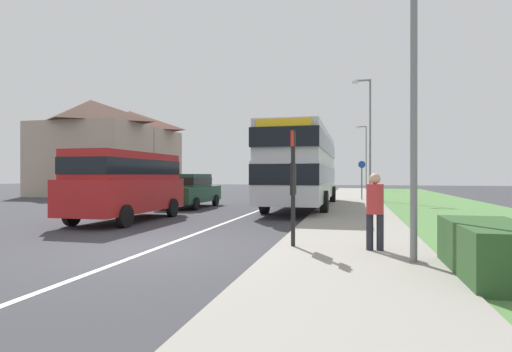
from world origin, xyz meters
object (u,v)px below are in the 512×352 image
Objects in this scene: street_lamp_near at (407,34)px; street_lamp_mid at (368,132)px; double_decker_bus at (303,165)px; parked_van_red at (127,181)px; pedestrian_at_stop at (375,208)px; cycle_route_sign at (362,178)px; parked_car_dark_green at (190,189)px; bus_stop_sign at (293,179)px; street_lamp_far at (365,153)px.

street_lamp_near is 18.33m from street_lamp_mid.
double_decker_bus is at bearing -118.78° from street_lamp_mid.
pedestrian_at_stop is at bearing -27.91° from parked_van_red.
street_lamp_near reaches higher than parked_van_red.
cycle_route_sign reaches higher than pedestrian_at_stop.
cycle_route_sign is (8.48, 7.17, 0.50)m from parked_car_dark_green.
pedestrian_at_stop is 0.24× the size of street_lamp_near.
bus_stop_sign is (1.16, -11.23, -0.60)m from double_decker_bus.
double_decker_bus is 1.65× the size of street_lamp_far.
parked_van_red is at bearing 148.52° from street_lamp_near.
double_decker_bus reaches higher than cycle_route_sign.
pedestrian_at_stop is 0.66× the size of cycle_route_sign.
bus_stop_sign is 3.51m from street_lamp_near.
double_decker_bus is 2.13× the size of parked_van_red.
street_lamp_far is at bearing 74.35° from parked_van_red.
pedestrian_at_stop is at bearing -3.37° from bus_stop_sign.
street_lamp_near is (3.32, -12.31, 1.94)m from double_decker_bus.
pedestrian_at_stop is at bearing -91.23° from street_lamp_far.
parked_car_dark_green is (-0.15, 5.96, -0.51)m from parked_van_red.
street_lamp_far reaches higher than parked_van_red.
double_decker_bus is 4.42× the size of bus_stop_sign.
bus_stop_sign is 17.50m from cycle_route_sign.
street_lamp_mid reaches higher than street_lamp_near.
bus_stop_sign reaches higher than parked_van_red.
parked_van_red is 0.71× the size of street_lamp_mid.
parked_car_dark_green is at bearing 123.33° from bus_stop_sign.
parked_car_dark_green is at bearing 91.41° from parked_van_red.
pedestrian_at_stop is 1.77m from bus_stop_sign.
bus_stop_sign is at bearing -84.09° from double_decker_bus.
bus_stop_sign is at bearing -97.08° from street_lamp_mid.
parked_car_dark_green is 0.64× the size of street_lamp_far.
cycle_route_sign is at bearing 84.27° from bus_stop_sign.
street_lamp_far reaches higher than pedestrian_at_stop.
double_decker_bus is at bearing 104.04° from pedestrian_at_stop.
street_lamp_far is (0.32, 19.33, -0.31)m from street_lamp_mid.
parked_van_red is at bearing 152.09° from pedestrian_at_stop.
parked_van_red is at bearing -123.95° from street_lamp_mid.
cycle_route_sign is at bearing 40.19° from parked_car_dark_green.
parked_car_dark_green is at bearing -169.94° from double_decker_bus.
parked_van_red is 2.07× the size of bus_stop_sign.
cycle_route_sign is at bearing 157.66° from street_lamp_mid.
parked_van_red is 2.14× the size of cycle_route_sign.
street_lamp_mid is (0.39, -0.16, 2.90)m from cycle_route_sign.
parked_van_red is 33.64m from street_lamp_far.
parked_van_red is 9.36m from pedestrian_at_stop.
bus_stop_sign is (6.59, -4.28, 0.11)m from parked_van_red.
double_decker_bus is 7.20m from street_lamp_mid.
street_lamp_far is (2.46, 36.58, 2.48)m from bus_stop_sign.
street_lamp_mid reaches higher than cycle_route_sign.
street_lamp_mid is (8.88, 7.00, 3.41)m from parked_car_dark_green.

